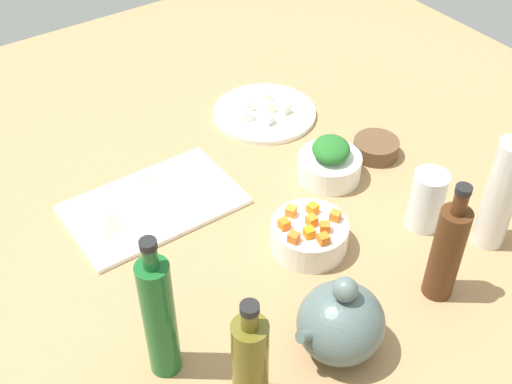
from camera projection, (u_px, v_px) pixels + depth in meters
The scene contains 31 objects.
tabletop at pixel (256, 216), 132.77cm from camera, with size 190.00×190.00×3.00cm, color #A27A50.
cutting_board at pixel (154, 205), 132.45cm from camera, with size 33.79×21.11×1.00cm, color white.
plate_tofu at pixel (264, 113), 156.59cm from camera, with size 24.32×24.32×1.20cm, color white.
bowl_greens at pixel (331, 168), 137.84cm from camera, with size 13.22×13.22×5.33cm, color white.
bowl_carrots at pixel (309, 235), 122.60cm from camera, with size 14.38×14.38×5.65cm, color white.
bowl_small_side at pixel (376, 148), 144.16cm from camera, with size 9.90×9.90×3.74cm, color brown.
teapot at pixel (341, 322), 102.89cm from camera, with size 15.63×13.69×16.29cm.
bottle_0 at pixel (250, 363), 94.01cm from camera, with size 5.38×5.38×22.14cm.
bottle_1 at pixel (502, 193), 117.79cm from camera, with size 5.86×5.86×26.97cm.
bottle_2 at pixel (159, 317), 96.77cm from camera, with size 4.98×4.98×27.88cm.
bottle_3 at pixel (447, 251), 109.59cm from camera, with size 5.25×5.25×24.13cm.
drinking_glass_0 at pixel (427, 200), 124.88cm from camera, with size 6.59×6.59×12.38cm, color white.
carrot_cube_0 at pixel (311, 220), 120.21cm from camera, with size 1.80×1.80×1.80cm, color orange.
carrot_cube_1 at pixel (313, 208), 122.64cm from camera, with size 1.80×1.80×1.80cm, color orange.
carrot_cube_2 at pixel (294, 237), 116.93cm from camera, with size 1.80×1.80×1.80cm, color orange.
carrot_cube_3 at pixel (284, 224), 119.53cm from camera, with size 1.80×1.80×1.80cm, color orange.
carrot_cube_4 at pixel (323, 239), 116.67cm from camera, with size 1.80×1.80×1.80cm, color orange.
carrot_cube_5 at pixel (291, 211), 122.10cm from camera, with size 1.80×1.80×1.80cm, color orange.
carrot_cube_6 at pixel (325, 227), 118.89cm from camera, with size 1.80×1.80×1.80cm, color orange.
carrot_cube_7 at pixel (335, 216), 121.15cm from camera, with size 1.80×1.80×1.80cm, color orange.
carrot_cube_8 at pixel (309, 232), 117.88cm from camera, with size 1.80×1.80×1.80cm, color orange.
chopped_greens_mound at pixel (332, 150), 134.75cm from camera, with size 8.73×7.85×4.04cm, color #236524.
tofu_cube_0 at pixel (268, 119), 151.78cm from camera, with size 2.20×2.20×2.20cm, color white.
tofu_cube_1 at pixel (285, 108), 155.05cm from camera, with size 2.20×2.20×2.20cm, color #F2E3CA.
tofu_cube_2 at pixel (248, 106), 155.88cm from camera, with size 2.20×2.20×2.20cm, color white.
tofu_cube_3 at pixel (269, 107), 155.50cm from camera, with size 2.20×2.20×2.20cm, color #EBF4CE.
tofu_cube_4 at pixel (266, 97), 158.80cm from camera, with size 2.20×2.20×2.20cm, color white.
tofu_cube_5 at pixel (247, 115), 152.86cm from camera, with size 2.20×2.20×2.20cm, color white.
dumpling_0 at pixel (108, 220), 126.19cm from camera, with size 5.50×4.93×3.06cm, color beige.
dumpling_1 at pixel (174, 180), 135.33cm from camera, with size 5.80×5.69×2.54cm, color beige.
dumpling_2 at pixel (141, 180), 135.55cm from camera, with size 5.29×4.86×2.39cm, color beige.
Camera 1 is at (55.23, 79.36, 92.62)cm, focal length 46.40 mm.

